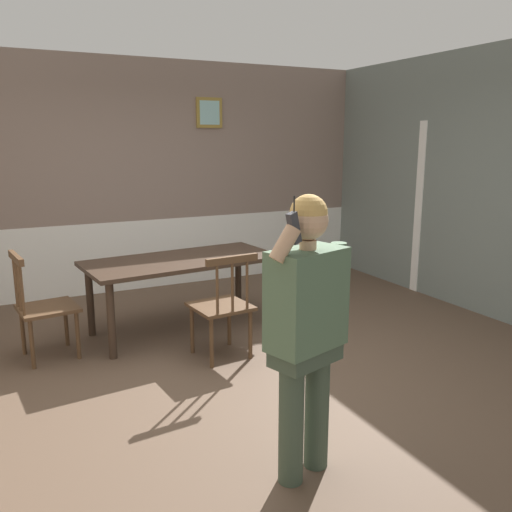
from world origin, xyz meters
TOP-DOWN VIEW (x-y plane):
  - ground_plane at (0.00, 0.00)m, footprint 6.90×6.90m
  - room_back_partition at (0.00, 2.81)m, footprint 6.27×0.17m
  - room_right_partition at (3.14, 0.01)m, footprint 0.13×5.62m
  - dining_table at (-0.01, 1.05)m, footprint 1.94×1.05m
  - chair_near_window at (0.07, 0.23)m, footprint 0.52×0.52m
  - chair_by_doorway at (-1.32, 0.91)m, footprint 0.53×0.53m
  - person_figure at (-0.16, -1.52)m, footprint 0.56×0.36m

SIDE VIEW (x-z plane):
  - ground_plane at x=0.00m, z-range 0.00..0.00m
  - chair_by_doorway at x=-1.32m, z-range -0.01..0.94m
  - chair_near_window at x=0.07m, z-range 0.00..0.95m
  - dining_table at x=-0.01m, z-range 0.28..1.02m
  - person_figure at x=-0.16m, z-range 0.12..1.73m
  - room_back_partition at x=0.00m, z-range -0.05..2.80m
  - room_right_partition at x=3.14m, z-range 0.00..2.84m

